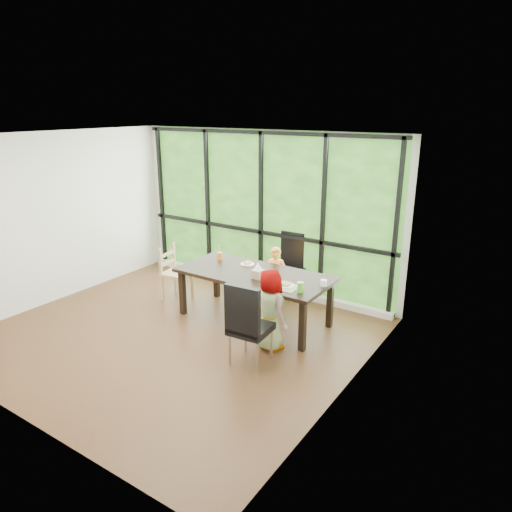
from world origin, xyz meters
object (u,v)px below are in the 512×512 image
object	(u,v)px
child_older	(272,310)
tissue_box	(258,274)
chair_interior_leather	(251,323)
child_toddler	(276,277)
orange_cup	(220,256)
dining_table	(254,297)
chair_window_leather	(290,267)
plate_far	(247,264)
green_cup	(300,287)
plate_near	(285,285)
white_mug	(324,283)
chair_end_beech	(177,273)

from	to	relation	value
child_older	tissue_box	world-z (taller)	child_older
chair_interior_leather	child_toddler	size ratio (longest dim) A/B	1.11
child_toddler	orange_cup	xyz separation A→B (m)	(-0.79, -0.41, 0.32)
dining_table	chair_window_leather	xyz separation A→B (m)	(0.01, 1.05, 0.17)
plate_far	green_cup	size ratio (longest dim) A/B	1.55
plate_far	orange_cup	distance (m)	0.50
tissue_box	child_older	bearing A→B (deg)	-40.52
plate_near	white_mug	bearing A→B (deg)	33.54
dining_table	white_mug	size ratio (longest dim) A/B	26.00
plate_near	child_older	bearing A→B (deg)	-85.65
chair_end_beech	green_cup	size ratio (longest dim) A/B	6.71
green_cup	white_mug	xyz separation A→B (m)	(0.16, 0.36, -0.02)
tissue_box	white_mug	bearing A→B (deg)	14.57
chair_interior_leather	orange_cup	distance (m)	1.91
child_older	orange_cup	world-z (taller)	child_older
plate_far	orange_cup	bearing A→B (deg)	-175.51
chair_interior_leather	child_older	bearing A→B (deg)	-97.98
plate_far	tissue_box	bearing A→B (deg)	-41.64
chair_interior_leather	plate_near	xyz separation A→B (m)	(0.00, 0.83, 0.22)
chair_end_beech	tissue_box	distance (m)	1.73
plate_far	dining_table	bearing A→B (deg)	-41.20
orange_cup	tissue_box	xyz separation A→B (m)	(0.96, -0.37, 0.00)
orange_cup	tissue_box	world-z (taller)	tissue_box
child_toddler	white_mug	bearing A→B (deg)	-42.26
chair_end_beech	orange_cup	size ratio (longest dim) A/B	7.59
chair_end_beech	plate_far	bearing A→B (deg)	-84.17
chair_interior_leather	plate_far	bearing A→B (deg)	-58.24
plate_far	tissue_box	distance (m)	0.62
chair_window_leather	dining_table	bearing A→B (deg)	-98.51
child_toddler	plate_near	bearing A→B (deg)	-67.71
green_cup	plate_near	bearing A→B (deg)	164.52
chair_window_leather	white_mug	bearing A→B (deg)	-50.47
chair_interior_leather	plate_far	distance (m)	1.60
chair_interior_leather	green_cup	bearing A→B (deg)	-113.88
dining_table	tissue_box	world-z (taller)	tissue_box
child_toddler	orange_cup	bearing A→B (deg)	-168.14
chair_end_beech	orange_cup	distance (m)	0.84
tissue_box	child_toddler	bearing A→B (deg)	102.27
chair_end_beech	dining_table	bearing A→B (deg)	-96.01
child_toddler	white_mug	xyz separation A→B (m)	(1.07, -0.54, 0.31)
child_toddler	orange_cup	size ratio (longest dim) A/B	8.23
green_cup	white_mug	bearing A→B (deg)	65.84
chair_end_beech	plate_far	world-z (taller)	chair_end_beech
child_older	plate_near	bearing A→B (deg)	-63.58
dining_table	chair_end_beech	bearing A→B (deg)	-179.41
dining_table	chair_end_beech	xyz separation A→B (m)	(-1.51, -0.02, 0.08)
dining_table	plate_far	distance (m)	0.54
child_older	orange_cup	xyz separation A→B (m)	(-1.46, 0.80, 0.26)
green_cup	child_older	bearing A→B (deg)	-128.70
child_toddler	green_cup	bearing A→B (deg)	-60.20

